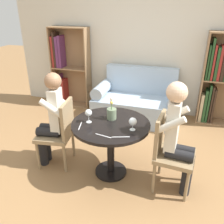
{
  "coord_description": "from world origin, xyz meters",
  "views": [
    {
      "loc": [
        0.74,
        -2.33,
        1.99
      ],
      "look_at": [
        0.0,
        0.05,
        0.83
      ],
      "focal_mm": 38.0,
      "sensor_mm": 36.0,
      "label": 1
    }
  ],
  "objects_px": {
    "couch": "(138,103)",
    "chair_left": "(60,131)",
    "bookshelf_right": "(219,81)",
    "chair_right": "(169,150)",
    "flower_vase": "(112,113)",
    "person_left": "(51,118)",
    "wine_glass_left": "(89,113)",
    "wine_glass_right": "(133,122)",
    "bookshelf_left": "(67,68)",
    "person_right": "(179,136)"
  },
  "relations": [
    {
      "from": "couch",
      "to": "chair_left",
      "type": "distance_m",
      "value": 1.8
    },
    {
      "from": "bookshelf_right",
      "to": "chair_right",
      "type": "height_order",
      "value": "bookshelf_right"
    },
    {
      "from": "bookshelf_right",
      "to": "flower_vase",
      "type": "xyz_separation_m",
      "value": [
        -1.35,
        -1.8,
        0.02
      ]
    },
    {
      "from": "chair_right",
      "to": "person_left",
      "type": "relative_size",
      "value": 0.72
    },
    {
      "from": "chair_right",
      "to": "wine_glass_left",
      "type": "relative_size",
      "value": 5.56
    },
    {
      "from": "wine_glass_right",
      "to": "flower_vase",
      "type": "height_order",
      "value": "flower_vase"
    },
    {
      "from": "chair_left",
      "to": "person_left",
      "type": "relative_size",
      "value": 0.72
    },
    {
      "from": "bookshelf_right",
      "to": "chair_right",
      "type": "xyz_separation_m",
      "value": [
        -0.64,
        -1.95,
        -0.28
      ]
    },
    {
      "from": "chair_right",
      "to": "wine_glass_right",
      "type": "relative_size",
      "value": 6.15
    },
    {
      "from": "person_left",
      "to": "flower_vase",
      "type": "bearing_deg",
      "value": 92.03
    },
    {
      "from": "bookshelf_right",
      "to": "couch",
      "type": "bearing_deg",
      "value": -168.71
    },
    {
      "from": "bookshelf_left",
      "to": "chair_left",
      "type": "bearing_deg",
      "value": -66.1
    },
    {
      "from": "couch",
      "to": "wine_glass_right",
      "type": "height_order",
      "value": "couch"
    },
    {
      "from": "wine_glass_left",
      "to": "flower_vase",
      "type": "xyz_separation_m",
      "value": [
        0.23,
        0.16,
        -0.03
      ]
    },
    {
      "from": "bookshelf_left",
      "to": "couch",
      "type": "bearing_deg",
      "value": -9.98
    },
    {
      "from": "couch",
      "to": "person_right",
      "type": "bearing_deg",
      "value": -65.53
    },
    {
      "from": "chair_left",
      "to": "bookshelf_left",
      "type": "bearing_deg",
      "value": -164.34
    },
    {
      "from": "bookshelf_left",
      "to": "wine_glass_right",
      "type": "relative_size",
      "value": 10.76
    },
    {
      "from": "bookshelf_left",
      "to": "person_right",
      "type": "xyz_separation_m",
      "value": [
        2.31,
        -1.96,
        -0.08
      ]
    },
    {
      "from": "couch",
      "to": "person_left",
      "type": "distance_m",
      "value": 1.88
    },
    {
      "from": "wine_glass_right",
      "to": "flower_vase",
      "type": "xyz_separation_m",
      "value": [
        -0.3,
        0.19,
        -0.02
      ]
    },
    {
      "from": "person_right",
      "to": "wine_glass_left",
      "type": "xyz_separation_m",
      "value": [
        -1.02,
        -0.01,
        0.13
      ]
    },
    {
      "from": "wine_glass_right",
      "to": "person_left",
      "type": "bearing_deg",
      "value": 176.79
    },
    {
      "from": "chair_left",
      "to": "person_right",
      "type": "distance_m",
      "value": 1.47
    },
    {
      "from": "bookshelf_left",
      "to": "chair_left",
      "type": "relative_size",
      "value": 1.75
    },
    {
      "from": "couch",
      "to": "wine_glass_left",
      "type": "height_order",
      "value": "couch"
    },
    {
      "from": "couch",
      "to": "chair_left",
      "type": "height_order",
      "value": "couch"
    },
    {
      "from": "person_left",
      "to": "wine_glass_left",
      "type": "distance_m",
      "value": 0.55
    },
    {
      "from": "person_left",
      "to": "wine_glass_right",
      "type": "distance_m",
      "value": 1.06
    },
    {
      "from": "bookshelf_left",
      "to": "chair_left",
      "type": "xyz_separation_m",
      "value": [
        0.85,
        -1.92,
        -0.28
      ]
    },
    {
      "from": "bookshelf_right",
      "to": "chair_left",
      "type": "distance_m",
      "value": 2.8
    },
    {
      "from": "person_right",
      "to": "bookshelf_right",
      "type": "bearing_deg",
      "value": -10.62
    },
    {
      "from": "chair_right",
      "to": "wine_glass_left",
      "type": "height_order",
      "value": "chair_right"
    },
    {
      "from": "bookshelf_right",
      "to": "bookshelf_left",
      "type": "bearing_deg",
      "value": 179.89
    },
    {
      "from": "bookshelf_left",
      "to": "flower_vase",
      "type": "xyz_separation_m",
      "value": [
        1.52,
        -1.81,
        0.02
      ]
    },
    {
      "from": "bookshelf_right",
      "to": "wine_glass_left",
      "type": "bearing_deg",
      "value": -128.81
    },
    {
      "from": "bookshelf_left",
      "to": "bookshelf_right",
      "type": "xyz_separation_m",
      "value": [
        2.87,
        -0.01,
        0.0
      ]
    },
    {
      "from": "chair_left",
      "to": "wine_glass_left",
      "type": "relative_size",
      "value": 5.56
    },
    {
      "from": "person_left",
      "to": "wine_glass_left",
      "type": "height_order",
      "value": "person_left"
    },
    {
      "from": "person_right",
      "to": "wine_glass_left",
      "type": "bearing_deg",
      "value": 95.85
    },
    {
      "from": "person_right",
      "to": "chair_right",
      "type": "bearing_deg",
      "value": 86.25
    },
    {
      "from": "chair_left",
      "to": "wine_glass_right",
      "type": "height_order",
      "value": "chair_left"
    },
    {
      "from": "bookshelf_right",
      "to": "chair_left",
      "type": "bearing_deg",
      "value": -136.43
    },
    {
      "from": "bookshelf_left",
      "to": "wine_glass_left",
      "type": "distance_m",
      "value": 2.36
    },
    {
      "from": "bookshelf_left",
      "to": "wine_glass_left",
      "type": "bearing_deg",
      "value": -56.89
    },
    {
      "from": "person_right",
      "to": "wine_glass_right",
      "type": "distance_m",
      "value": 0.51
    },
    {
      "from": "bookshelf_right",
      "to": "wine_glass_right",
      "type": "bearing_deg",
      "value": -117.78
    },
    {
      "from": "chair_left",
      "to": "couch",
      "type": "bearing_deg",
      "value": 149.19
    },
    {
      "from": "chair_right",
      "to": "person_right",
      "type": "height_order",
      "value": "person_right"
    },
    {
      "from": "wine_glass_left",
      "to": "couch",
      "type": "bearing_deg",
      "value": 81.56
    }
  ]
}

